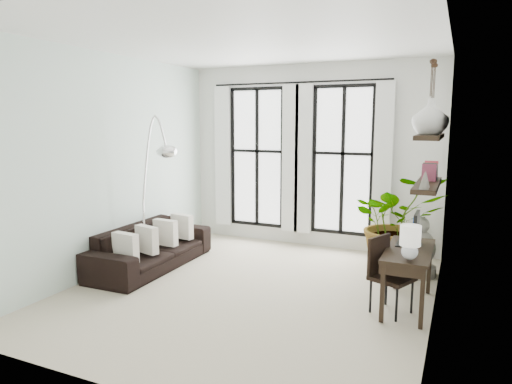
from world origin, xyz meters
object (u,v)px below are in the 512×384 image
Objects in this scene: sofa at (151,246)px; arc_lamp at (155,166)px; desk_chair at (386,269)px; buddha at (419,251)px; desk at (408,253)px; plant at (397,222)px.

arc_lamp is (0.11, 0.01, 1.23)m from sofa.
arc_lamp is at bearing -85.47° from sofa.
desk_chair is at bearing -3.82° from arc_lamp.
buddha is at bearing 103.46° from desk_chair.
buddha is (0.25, 1.49, -0.14)m from desk_chair.
arc_lamp is (-3.63, 0.07, 0.87)m from desk.
plant is 3.69m from arc_lamp.
buddha is (0.03, 1.33, -0.32)m from desk.
plant is 1.65m from desk_chair.
plant is 0.63× the size of arc_lamp.
desk is at bearing -77.76° from plant.
arc_lamp is 2.66× the size of buddha.
arc_lamp is 4.05m from buddha.
arc_lamp reaches higher than sofa.
arc_lamp reaches higher than buddha.
desk_chair is (-0.22, -0.16, -0.18)m from desk.
plant is at bearing 22.94° from arc_lamp.
desk_chair is at bearing -94.52° from sofa.
arc_lamp reaches higher than plant.
arc_lamp is (-3.41, 0.23, 1.05)m from desk_chair.
buddha is at bearing 88.75° from desk.
desk is 1.37× the size of desk_chair.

